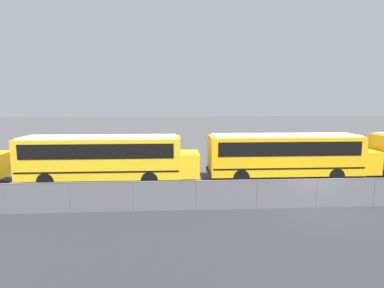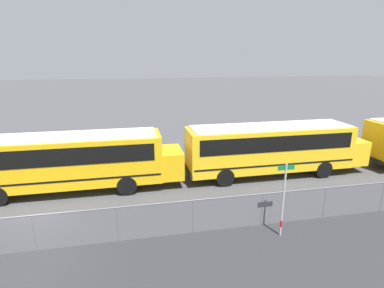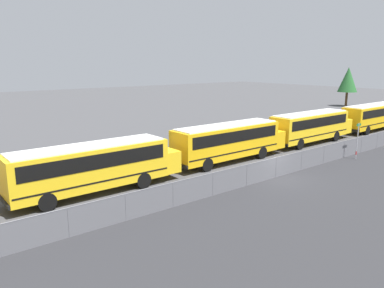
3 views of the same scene
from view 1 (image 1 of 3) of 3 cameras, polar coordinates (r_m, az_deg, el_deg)
name	(u,v)px [view 1 (image 1 of 3)]	position (r m, az deg, el deg)	size (l,w,h in m)	color
ground_plane	(316,207)	(16.98, 22.48, -11.11)	(200.00, 200.00, 0.00)	#424244
fence	(316,193)	(16.75, 22.63, -8.58)	(98.94, 0.07, 1.53)	#9EA0A5
school_bus_2	(105,156)	(20.33, -16.17, -2.14)	(11.59, 2.48, 3.21)	yellow
school_bus_3	(287,153)	(21.53, 17.71, -1.65)	(11.59, 2.48, 3.21)	yellow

